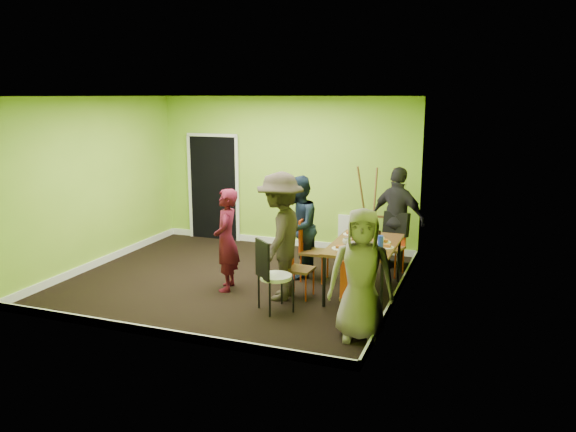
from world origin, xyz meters
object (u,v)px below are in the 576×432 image
(blue_bottle, at_px, (381,243))
(person_left_near, at_px, (280,236))
(chair_left_far, at_px, (310,246))
(chair_front_end, at_px, (356,291))
(dining_table, at_px, (364,247))
(easel, at_px, (376,214))
(person_standing, at_px, (226,240))
(person_left_far, at_px, (298,227))
(person_front_end, at_px, (361,275))
(chair_left_near, at_px, (295,263))
(chair_bentwood, at_px, (271,272))
(orange_bottle, at_px, (365,239))
(thermos, at_px, (362,234))
(person_back_end, at_px, (398,219))
(chair_back_end, at_px, (395,230))

(blue_bottle, bearing_deg, person_left_near, -169.68)
(chair_left_far, height_order, chair_front_end, chair_left_far)
(dining_table, bearing_deg, easel, 96.44)
(person_standing, distance_m, person_left_far, 1.21)
(person_front_end, bearing_deg, chair_front_end, 107.64)
(chair_left_near, distance_m, chair_bentwood, 0.67)
(chair_left_near, height_order, easel, easel)
(orange_bottle, relative_size, person_standing, 0.05)
(thermos, xyz_separation_m, person_front_end, (0.35, -1.57, -0.08))
(chair_left_near, relative_size, thermos, 3.69)
(chair_left_near, distance_m, orange_bottle, 1.07)
(chair_bentwood, distance_m, person_back_end, 2.74)
(chair_left_far, relative_size, chair_front_end, 1.07)
(chair_left_near, bearing_deg, person_left_near, -46.39)
(orange_bottle, bearing_deg, person_back_end, 76.90)
(easel, height_order, orange_bottle, easel)
(chair_left_near, distance_m, person_left_near, 0.47)
(chair_back_end, height_order, person_front_end, person_front_end)
(easel, relative_size, person_back_end, 0.97)
(thermos, bearing_deg, chair_left_far, 162.21)
(chair_left_far, height_order, chair_left_near, chair_left_far)
(person_left_far, relative_size, person_front_end, 1.03)
(chair_left_far, relative_size, person_left_far, 0.60)
(chair_front_end, relative_size, person_back_end, 0.53)
(easel, bearing_deg, thermos, -85.01)
(person_left_near, bearing_deg, person_standing, -97.99)
(chair_front_end, height_order, person_front_end, person_front_end)
(chair_left_far, relative_size, person_standing, 0.64)
(orange_bottle, bearing_deg, chair_left_far, 166.61)
(thermos, xyz_separation_m, person_standing, (-1.88, -0.57, -0.12))
(dining_table, xyz_separation_m, blue_bottle, (0.29, -0.33, 0.16))
(chair_front_end, distance_m, person_left_near, 1.52)
(chair_back_end, distance_m, person_left_far, 1.59)
(thermos, relative_size, person_back_end, 0.14)
(person_left_far, bearing_deg, person_back_end, 117.90)
(person_standing, bearing_deg, orange_bottle, 91.73)
(person_left_near, bearing_deg, chair_back_end, 139.58)
(person_left_far, height_order, person_left_near, person_left_near)
(chair_left_near, height_order, chair_front_end, chair_front_end)
(person_left_near, distance_m, person_back_end, 2.31)
(chair_bentwood, height_order, person_left_far, person_left_far)
(person_standing, xyz_separation_m, person_left_near, (0.86, -0.06, 0.15))
(chair_left_near, distance_m, person_left_far, 0.94)
(chair_left_far, height_order, thermos, thermos)
(chair_bentwood, height_order, blue_bottle, chair_bentwood)
(person_left_far, bearing_deg, chair_back_end, 114.02)
(person_standing, bearing_deg, person_front_end, 49.06)
(orange_bottle, bearing_deg, blue_bottle, -54.99)
(chair_back_end, height_order, person_left_far, person_left_far)
(chair_left_near, xyz_separation_m, blue_bottle, (1.19, 0.10, 0.37))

